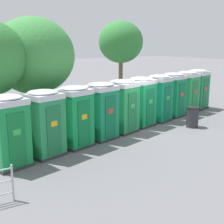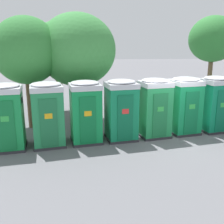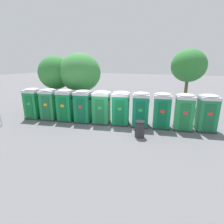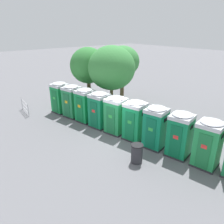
% 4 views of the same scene
% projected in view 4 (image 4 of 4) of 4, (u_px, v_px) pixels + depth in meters
% --- Properties ---
extents(ground_plane, '(120.00, 120.00, 0.00)m').
position_uv_depth(ground_plane, '(122.00, 137.00, 14.27)').
color(ground_plane, slate).
extents(portapotty_0, '(1.37, 1.38, 2.54)m').
position_uv_depth(portapotty_0, '(60.00, 97.00, 17.98)').
color(portapotty_0, '#2D2D33').
rests_on(portapotty_0, ground).
extents(portapotty_1, '(1.45, 1.43, 2.54)m').
position_uv_depth(portapotty_1, '(72.00, 101.00, 17.10)').
color(portapotty_1, '#2D2D33').
rests_on(portapotty_1, ground).
extents(portapotty_2, '(1.40, 1.40, 2.54)m').
position_uv_depth(portapotty_2, '(85.00, 105.00, 16.21)').
color(portapotty_2, '#2D2D33').
rests_on(portapotty_2, ground).
extents(portapotty_3, '(1.43, 1.40, 2.54)m').
position_uv_depth(portapotty_3, '(99.00, 110.00, 15.30)').
color(portapotty_3, '#2D2D33').
rests_on(portapotty_3, ground).
extents(portapotty_4, '(1.46, 1.43, 2.54)m').
position_uv_depth(portapotty_4, '(116.00, 115.00, 14.42)').
color(portapotty_4, '#2D2D33').
rests_on(portapotty_4, ground).
extents(portapotty_5, '(1.44, 1.42, 2.54)m').
position_uv_depth(portapotty_5, '(135.00, 120.00, 13.58)').
color(portapotty_5, '#2D2D33').
rests_on(portapotty_5, ground).
extents(portapotty_6, '(1.39, 1.41, 2.54)m').
position_uv_depth(portapotty_6, '(155.00, 127.00, 12.66)').
color(portapotty_6, '#2D2D33').
rests_on(portapotty_6, ground).
extents(portapotty_7, '(1.37, 1.40, 2.54)m').
position_uv_depth(portapotty_7, '(180.00, 134.00, 11.80)').
color(portapotty_7, '#2D2D33').
rests_on(portapotty_7, ground).
extents(portapotty_8, '(1.37, 1.37, 2.54)m').
position_uv_depth(portapotty_8, '(208.00, 143.00, 10.89)').
color(portapotty_8, '#2D2D33').
rests_on(portapotty_8, ground).
extents(street_tree_0, '(3.78, 3.78, 5.39)m').
position_uv_depth(street_tree_0, '(112.00, 68.00, 17.40)').
color(street_tree_0, brown).
rests_on(street_tree_0, ground).
extents(street_tree_1, '(3.04, 3.04, 5.17)m').
position_uv_depth(street_tree_1, '(122.00, 62.00, 19.60)').
color(street_tree_1, brown).
rests_on(street_tree_1, ground).
extents(street_tree_3, '(3.05, 3.05, 5.15)m').
position_uv_depth(street_tree_3, '(88.00, 66.00, 18.57)').
color(street_tree_3, brown).
rests_on(street_tree_3, ground).
extents(trash_can, '(0.64, 0.64, 1.04)m').
position_uv_depth(trash_can, '(137.00, 153.00, 11.43)').
color(trash_can, '#2D2D33').
rests_on(trash_can, ground).
extents(event_barrier, '(2.05, 0.26, 1.05)m').
position_uv_depth(event_barrier, '(25.00, 106.00, 18.07)').
color(event_barrier, '#B7B7BC').
rests_on(event_barrier, ground).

